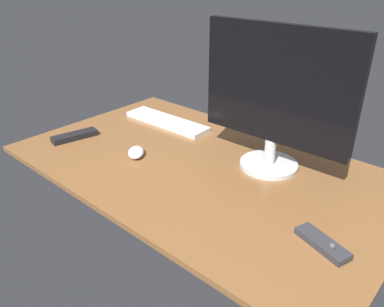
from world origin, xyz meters
TOP-DOWN VIEW (x-y plane):
  - desk at (0.00, 0.00)cm, footprint 140.00×84.00cm
  - monitor at (19.83, 15.48)cm, footprint 55.28×21.13cm
  - keyboard at (-37.54, 19.97)cm, footprint 43.35×12.41cm
  - computer_mouse at (-22.96, -11.35)cm, footprint 11.29×11.25cm
  - media_remote at (53.74, -13.17)cm, footprint 16.50×9.93cm
  - tv_remote at (-54.84, -17.95)cm, footprint 9.43×19.69cm

SIDE VIEW (x-z plane):
  - desk at x=0.00cm, z-range 0.00..2.00cm
  - keyboard at x=-37.54cm, z-range 2.00..3.94cm
  - media_remote at x=53.74cm, z-range 1.41..4.60cm
  - tv_remote at x=-54.84cm, z-range 2.00..4.37cm
  - computer_mouse at x=-22.96cm, z-range 2.00..5.17cm
  - monitor at x=19.83cm, z-range 3.86..54.37cm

